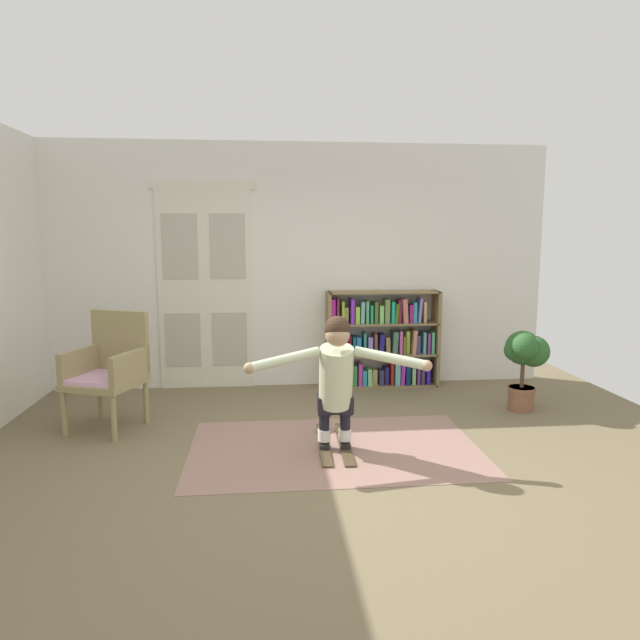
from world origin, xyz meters
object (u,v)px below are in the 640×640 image
Objects in this scene: potted_plant at (525,357)px; skis_pair at (334,445)px; wicker_chair at (109,367)px; person_skier at (336,374)px; bookshelf at (381,342)px.

skis_pair is (-2.10, -0.88, -0.55)m from potted_plant.
skis_pair is (2.06, -0.75, -0.56)m from wicker_chair.
wicker_chair is 0.74× the size of person_skier.
bookshelf reaches higher than skis_pair.
person_skier reaches higher than potted_plant.
skis_pair is 0.59× the size of person_skier.
wicker_chair is 4.16m from potted_plant.
potted_plant is 0.95× the size of skis_pair.
bookshelf is 1.55× the size of skis_pair.
bookshelf is 0.91× the size of person_skier.
potted_plant is at bearing -40.57° from bookshelf.
wicker_chair is at bearing 156.10° from person_skier.
skis_pair is at bearing 87.98° from person_skier.
wicker_chair is at bearing -178.30° from potted_plant.
bookshelf is 3.12m from wicker_chair.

